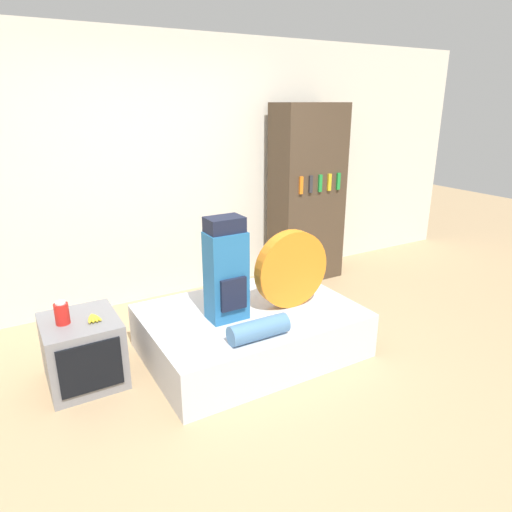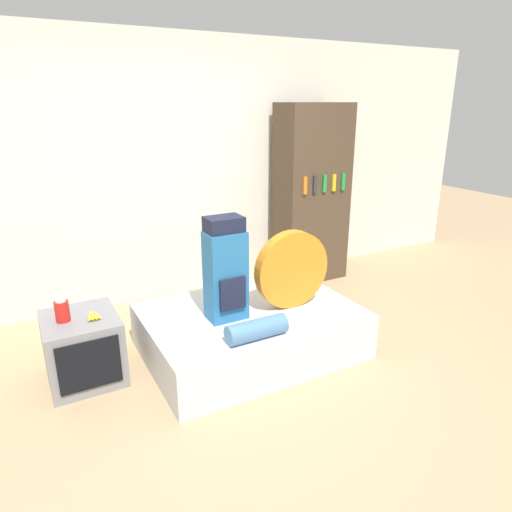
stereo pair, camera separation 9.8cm
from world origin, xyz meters
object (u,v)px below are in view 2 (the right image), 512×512
at_px(television, 83,348).
at_px(bookshelf, 311,195).
at_px(backpack, 226,271).
at_px(sleeping_roll, 257,329).
at_px(canister, 62,311).
at_px(tent_bag, 292,269).

height_order(television, bookshelf, bookshelf).
bearing_deg(backpack, sleeping_roll, -83.79).
bearing_deg(bookshelf, backpack, -143.46).
relative_size(backpack, sleeping_roll, 1.79).
height_order(backpack, canister, backpack).
xyz_separation_m(tent_bag, television, (-1.59, 0.32, -0.44)).
distance_m(television, bookshelf, 2.91).
bearing_deg(sleeping_roll, tent_bag, 34.50).
relative_size(sleeping_roll, television, 0.78).
xyz_separation_m(backpack, bookshelf, (1.62, 1.20, 0.22)).
height_order(sleeping_roll, bookshelf, bookshelf).
height_order(tent_bag, television, tent_bag).
height_order(sleeping_roll, television, sleeping_roll).
relative_size(tent_bag, television, 1.11).
relative_size(tent_bag, canister, 3.82).
relative_size(television, bookshelf, 0.29).
bearing_deg(canister, bookshelf, 18.66).
bearing_deg(canister, tent_bag, -10.73).
height_order(tent_bag, sleeping_roll, tent_bag).
xyz_separation_m(backpack, tent_bag, (0.56, -0.05, -0.07)).
bearing_deg(tent_bag, backpack, 174.37).
distance_m(television, canister, 0.34).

